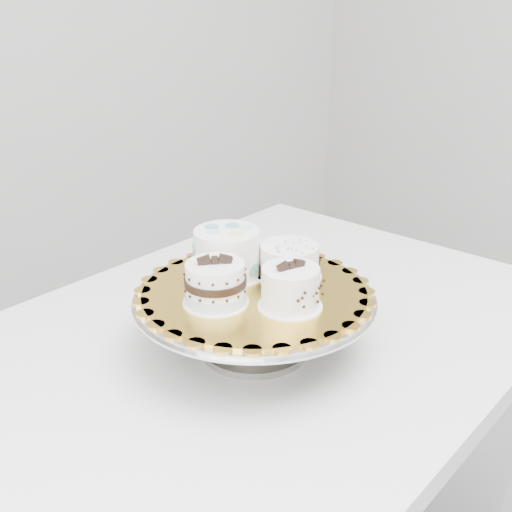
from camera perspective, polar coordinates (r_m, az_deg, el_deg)
table at (r=1.17m, az=-1.16°, el=-10.42°), size 1.37×1.05×0.75m
cake_stand at (r=1.05m, az=-0.15°, el=-4.94°), size 0.39×0.39×0.11m
cake_board at (r=1.04m, az=-0.15°, el=-3.18°), size 0.44×0.44×0.01m
cake_swirl at (r=0.97m, az=3.07°, el=-2.91°), size 0.10×0.10×0.08m
cake_banded at (r=0.99m, az=-3.63°, el=-2.57°), size 0.12×0.12×0.08m
cake_dots at (r=1.08m, az=-2.60°, el=0.32°), size 0.14×0.14×0.08m
cake_ribbon at (r=1.08m, az=3.02°, el=-0.51°), size 0.11×0.11×0.06m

